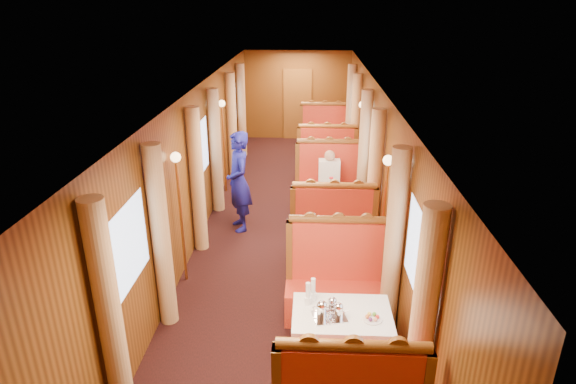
# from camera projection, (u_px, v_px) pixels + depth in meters

# --- Properties ---
(floor) EXTENTS (3.00, 12.00, 0.01)m
(floor) POSITION_uv_depth(u_px,v_px,m) (287.00, 228.00, 8.64)
(floor) COLOR black
(floor) RESTS_ON ground
(ceiling) EXTENTS (3.00, 12.00, 0.01)m
(ceiling) POSITION_uv_depth(u_px,v_px,m) (287.00, 88.00, 7.70)
(ceiling) COLOR silver
(ceiling) RESTS_ON wall_left
(wall_far) EXTENTS (3.00, 0.01, 2.50)m
(wall_far) POSITION_uv_depth(u_px,v_px,m) (298.00, 96.00, 13.72)
(wall_far) COLOR brown
(wall_far) RESTS_ON floor
(wall_left) EXTENTS (0.01, 12.00, 2.50)m
(wall_left) POSITION_uv_depth(u_px,v_px,m) (200.00, 161.00, 8.23)
(wall_left) COLOR brown
(wall_left) RESTS_ON floor
(wall_right) EXTENTS (0.01, 12.00, 2.50)m
(wall_right) POSITION_uv_depth(u_px,v_px,m) (376.00, 163.00, 8.10)
(wall_right) COLOR brown
(wall_right) RESTS_ON floor
(doorway_far) EXTENTS (0.80, 0.04, 2.00)m
(doorway_far) POSITION_uv_depth(u_px,v_px,m) (297.00, 104.00, 13.79)
(doorway_far) COLOR brown
(doorway_far) RESTS_ON floor
(table_near) EXTENTS (1.05, 0.72, 0.75)m
(table_near) POSITION_uv_depth(u_px,v_px,m) (341.00, 342.00, 5.22)
(table_near) COLOR white
(table_near) RESTS_ON floor
(banquette_near_aft) EXTENTS (1.30, 0.55, 1.34)m
(banquette_near_aft) POSITION_uv_depth(u_px,v_px,m) (337.00, 286.00, 6.14)
(banquette_near_aft) COLOR red
(banquette_near_aft) RESTS_ON floor
(table_mid) EXTENTS (1.05, 0.72, 0.75)m
(table_mid) POSITION_uv_depth(u_px,v_px,m) (330.00, 210.00, 8.46)
(table_mid) COLOR white
(table_mid) RESTS_ON floor
(banquette_mid_fwd) EXTENTS (1.30, 0.55, 1.34)m
(banquette_mid_fwd) POSITION_uv_depth(u_px,v_px,m) (332.00, 234.00, 7.51)
(banquette_mid_fwd) COLOR red
(banquette_mid_fwd) RESTS_ON floor
(banquette_mid_aft) EXTENTS (1.30, 0.55, 1.34)m
(banquette_mid_aft) POSITION_uv_depth(u_px,v_px,m) (328.00, 186.00, 9.38)
(banquette_mid_aft) COLOR red
(banquette_mid_aft) RESTS_ON floor
(table_far) EXTENTS (1.05, 0.72, 0.75)m
(table_far) POSITION_uv_depth(u_px,v_px,m) (325.00, 151.00, 11.70)
(table_far) COLOR white
(table_far) RESTS_ON floor
(banquette_far_fwd) EXTENTS (1.30, 0.55, 1.34)m
(banquette_far_fwd) POSITION_uv_depth(u_px,v_px,m) (326.00, 162.00, 10.75)
(banquette_far_fwd) COLOR red
(banquette_far_fwd) RESTS_ON floor
(banquette_far_aft) EXTENTS (1.30, 0.55, 1.34)m
(banquette_far_aft) POSITION_uv_depth(u_px,v_px,m) (324.00, 138.00, 12.62)
(banquette_far_aft) COLOR red
(banquette_far_aft) RESTS_ON floor
(tea_tray) EXTENTS (0.39, 0.33, 0.01)m
(tea_tray) POSITION_uv_depth(u_px,v_px,m) (329.00, 317.00, 5.01)
(tea_tray) COLOR silver
(tea_tray) RESTS_ON table_near
(teapot_left) EXTENTS (0.20, 0.17, 0.15)m
(teapot_left) POSITION_uv_depth(u_px,v_px,m) (322.00, 311.00, 4.99)
(teapot_left) COLOR silver
(teapot_left) RESTS_ON tea_tray
(teapot_right) EXTENTS (0.18, 0.15, 0.13)m
(teapot_right) POSITION_uv_depth(u_px,v_px,m) (338.00, 312.00, 4.98)
(teapot_right) COLOR silver
(teapot_right) RESTS_ON tea_tray
(teapot_back) EXTENTS (0.18, 0.14, 0.13)m
(teapot_back) POSITION_uv_depth(u_px,v_px,m) (332.00, 306.00, 5.09)
(teapot_back) COLOR silver
(teapot_back) RESTS_ON tea_tray
(fruit_plate) EXTENTS (0.21, 0.21, 0.05)m
(fruit_plate) POSITION_uv_depth(u_px,v_px,m) (372.00, 318.00, 4.97)
(fruit_plate) COLOR white
(fruit_plate) RESTS_ON table_near
(cup_inboard) EXTENTS (0.08, 0.08, 0.26)m
(cup_inboard) POSITION_uv_depth(u_px,v_px,m) (308.00, 296.00, 5.19)
(cup_inboard) COLOR white
(cup_inboard) RESTS_ON table_near
(cup_outboard) EXTENTS (0.08, 0.08, 0.26)m
(cup_outboard) POSITION_uv_depth(u_px,v_px,m) (313.00, 291.00, 5.27)
(cup_outboard) COLOR white
(cup_outboard) RESTS_ON table_near
(rose_vase_mid) EXTENTS (0.06, 0.06, 0.36)m
(rose_vase_mid) POSITION_uv_depth(u_px,v_px,m) (331.00, 181.00, 8.24)
(rose_vase_mid) COLOR silver
(rose_vase_mid) RESTS_ON table_mid
(rose_vase_far) EXTENTS (0.06, 0.06, 0.36)m
(rose_vase_far) POSITION_uv_depth(u_px,v_px,m) (327.00, 129.00, 11.46)
(rose_vase_far) COLOR silver
(rose_vase_far) RESTS_ON table_far
(window_left_near) EXTENTS (0.01, 1.20, 0.90)m
(window_left_near) POSITION_uv_depth(u_px,v_px,m) (126.00, 250.00, 4.92)
(window_left_near) COLOR #94ADD0
(window_left_near) RESTS_ON wall_left
(curtain_left_near_a) EXTENTS (0.22, 0.22, 2.35)m
(curtain_left_near_a) POSITION_uv_depth(u_px,v_px,m) (110.00, 319.00, 4.29)
(curtain_left_near_a) COLOR tan
(curtain_left_near_a) RESTS_ON floor
(curtain_left_near_b) EXTENTS (0.22, 0.22, 2.35)m
(curtain_left_near_b) POSITION_uv_depth(u_px,v_px,m) (161.00, 238.00, 5.74)
(curtain_left_near_b) COLOR tan
(curtain_left_near_b) RESTS_ON floor
(window_right_near) EXTENTS (0.01, 1.20, 0.90)m
(window_right_near) POSITION_uv_depth(u_px,v_px,m) (419.00, 257.00, 4.79)
(window_right_near) COLOR #94ADD0
(window_right_near) RESTS_ON wall_right
(curtain_right_near_a) EXTENTS (0.22, 0.22, 2.35)m
(curtain_right_near_a) POSITION_uv_depth(u_px,v_px,m) (422.00, 329.00, 4.17)
(curtain_right_near_a) COLOR tan
(curtain_right_near_a) RESTS_ON floor
(curtain_right_near_b) EXTENTS (0.22, 0.22, 2.35)m
(curtain_right_near_b) POSITION_uv_depth(u_px,v_px,m) (394.00, 244.00, 5.62)
(curtain_right_near_b) COLOR tan
(curtain_right_near_b) RESTS_ON floor
(window_left_mid) EXTENTS (0.01, 1.20, 0.90)m
(window_left_mid) POSITION_uv_depth(u_px,v_px,m) (200.00, 150.00, 8.16)
(window_left_mid) COLOR #94ADD0
(window_left_mid) RESTS_ON wall_left
(curtain_left_mid_a) EXTENTS (0.22, 0.22, 2.35)m
(curtain_left_mid_a) POSITION_uv_depth(u_px,v_px,m) (197.00, 181.00, 7.53)
(curtain_left_mid_a) COLOR tan
(curtain_left_mid_a) RESTS_ON floor
(curtain_left_mid_b) EXTENTS (0.22, 0.22, 2.35)m
(curtain_left_mid_b) POSITION_uv_depth(u_px,v_px,m) (216.00, 152.00, 8.98)
(curtain_left_mid_b) COLOR tan
(curtain_left_mid_b) RESTS_ON floor
(window_right_mid) EXTENTS (0.01, 1.20, 0.90)m
(window_right_mid) POSITION_uv_depth(u_px,v_px,m) (376.00, 152.00, 8.03)
(window_right_mid) COLOR #94ADD0
(window_right_mid) RESTS_ON wall_right
(curtain_right_mid_a) EXTENTS (0.22, 0.22, 2.35)m
(curtain_right_mid_a) POSITION_uv_depth(u_px,v_px,m) (374.00, 184.00, 7.41)
(curtain_right_mid_a) COLOR tan
(curtain_right_mid_a) RESTS_ON floor
(curtain_right_mid_b) EXTENTS (0.22, 0.22, 2.35)m
(curtain_right_mid_b) POSITION_uv_depth(u_px,v_px,m) (364.00, 154.00, 8.86)
(curtain_right_mid_b) COLOR tan
(curtain_right_mid_b) RESTS_ON floor
(window_left_far) EXTENTS (0.01, 1.20, 0.90)m
(window_left_far) POSITION_uv_depth(u_px,v_px,m) (232.00, 106.00, 11.40)
(window_left_far) COLOR #94ADD0
(window_left_far) RESTS_ON wall_left
(curtain_left_far_a) EXTENTS (0.22, 0.22, 2.35)m
(curtain_left_far_a) POSITION_uv_depth(u_px,v_px,m) (232.00, 126.00, 10.77)
(curtain_left_far_a) COLOR tan
(curtain_left_far_a) RESTS_ON floor
(curtain_left_far_b) EXTENTS (0.22, 0.22, 2.35)m
(curtain_left_far_b) POSITION_uv_depth(u_px,v_px,m) (241.00, 111.00, 12.22)
(curtain_left_far_b) COLOR tan
(curtain_left_far_b) RESTS_ON floor
(window_right_far) EXTENTS (0.01, 1.20, 0.90)m
(window_right_far) POSITION_uv_depth(u_px,v_px,m) (358.00, 108.00, 11.27)
(window_right_far) COLOR #94ADD0
(window_right_far) RESTS_ON wall_right
(curtain_right_far_a) EXTENTS (0.22, 0.22, 2.35)m
(curtain_right_far_a) POSITION_uv_depth(u_px,v_px,m) (355.00, 127.00, 10.65)
(curtain_right_far_a) COLOR tan
(curtain_right_far_a) RESTS_ON floor
(curtain_right_far_b) EXTENTS (0.22, 0.22, 2.35)m
(curtain_right_far_b) POSITION_uv_depth(u_px,v_px,m) (350.00, 112.00, 12.10)
(curtain_right_far_b) COLOR tan
(curtain_right_far_b) RESTS_ON floor
(sconce_left_fore) EXTENTS (0.14, 0.14, 1.95)m
(sconce_left_fore) POSITION_uv_depth(u_px,v_px,m) (179.00, 192.00, 6.56)
(sconce_left_fore) COLOR #BF8C3F
(sconce_left_fore) RESTS_ON floor
(sconce_right_fore) EXTENTS (0.14, 0.14, 1.95)m
(sconce_right_fore) POSITION_uv_depth(u_px,v_px,m) (385.00, 196.00, 6.44)
(sconce_right_fore) COLOR #BF8C3F
(sconce_right_fore) RESTS_ON floor
(sconce_left_aft) EXTENTS (0.14, 0.14, 1.95)m
(sconce_left_aft) POSITION_uv_depth(u_px,v_px,m) (223.00, 128.00, 9.80)
(sconce_left_aft) COLOR #BF8C3F
(sconce_left_aft) RESTS_ON floor
(sconce_right_aft) EXTENTS (0.14, 0.14, 1.95)m
(sconce_right_aft) POSITION_uv_depth(u_px,v_px,m) (361.00, 129.00, 9.68)
(sconce_right_aft) COLOR #BF8C3F
(sconce_right_aft) RESTS_ON floor
(steward) EXTENTS (0.63, 0.76, 1.77)m
(steward) POSITION_uv_depth(u_px,v_px,m) (239.00, 182.00, 8.32)
(steward) COLOR navy
(steward) RESTS_ON floor
(passenger) EXTENTS (0.40, 0.44, 0.76)m
(passenger) POSITION_uv_depth(u_px,v_px,m) (329.00, 175.00, 9.06)
(passenger) COLOR beige
(passenger) RESTS_ON banquette_mid_aft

